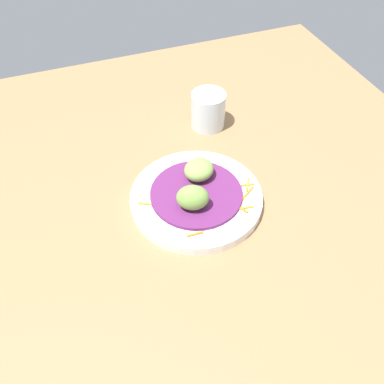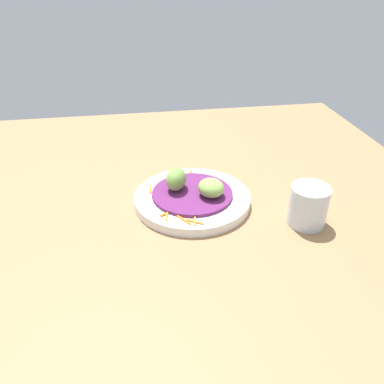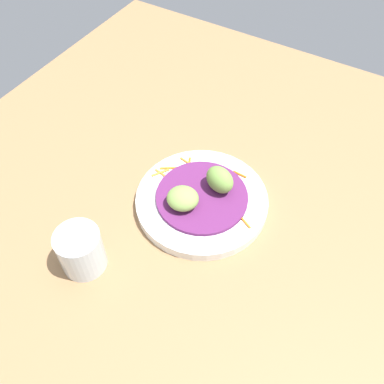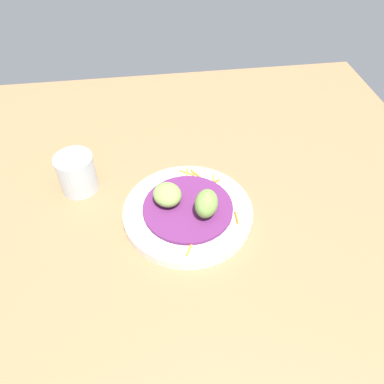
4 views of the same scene
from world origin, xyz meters
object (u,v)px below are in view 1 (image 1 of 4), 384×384
at_px(water_glass, 208,110).
at_px(main_plate, 196,198).
at_px(guac_scoop_left, 193,198).
at_px(guac_scoop_center, 199,170).

bearing_deg(water_glass, main_plate, -27.51).
bearing_deg(guac_scoop_left, water_glass, 152.23).
xyz_separation_m(main_plate, guac_scoop_center, (-0.03, 0.02, 0.03)).
height_order(main_plate, water_glass, water_glass).
distance_m(guac_scoop_left, water_glass, 0.26).
distance_m(main_plate, guac_scoop_center, 0.05).
bearing_deg(main_plate, guac_scoop_center, 150.72).
relative_size(main_plate, water_glass, 3.06).
xyz_separation_m(main_plate, water_glass, (-0.20, 0.10, 0.03)).
relative_size(main_plate, guac_scoop_left, 4.27).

